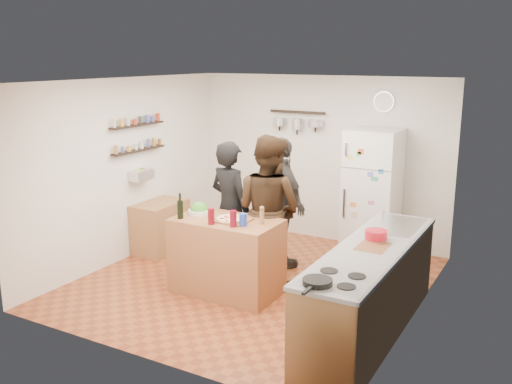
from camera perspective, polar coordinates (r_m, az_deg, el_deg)
The scene contains 26 objects.
room_shell at distance 7.22m, azimuth 1.12°, elevation 1.24°, with size 4.20×4.20×4.20m.
prep_island at distance 6.84m, azimuth -2.94°, elevation -6.43°, with size 1.25×0.72×0.91m, color brown.
pizza_board at distance 6.64m, azimuth -2.50°, elevation -2.83°, with size 0.42×0.34×0.02m, color brown.
pizza at distance 6.63m, azimuth -2.50°, elevation -2.67°, with size 0.34×0.34×0.02m, color beige.
salad_bowl at distance 6.96m, azimuth -5.70°, elevation -1.97°, with size 0.27×0.27×0.05m, color silver.
wine_bottle at distance 6.77m, azimuth -7.58°, elevation -1.75°, with size 0.07×0.07×0.22m, color black.
wine_glass_near at distance 6.51m, azimuth -4.50°, elevation -2.45°, with size 0.08×0.08×0.18m, color #5C0711.
wine_glass_far at distance 6.40m, azimuth -2.29°, elevation -2.68°, with size 0.08×0.08×0.19m, color #5B0717.
pepper_mill at distance 6.50m, azimuth 0.60°, elevation -2.51°, with size 0.05×0.05×0.17m, color #8E5D3B.
salt_canister at distance 6.43m, azimuth -1.31°, elevation -2.80°, with size 0.09×0.09×0.14m, color #1B3699.
person_left at distance 7.33m, azimuth -2.60°, elevation -1.63°, with size 0.64×0.42×1.74m, color black.
person_center at distance 7.04m, azimuth 1.23°, elevation -1.75°, with size 0.91×0.71×1.86m, color black.
person_back at distance 7.54m, azimuth 2.48°, elevation -1.15°, with size 1.03×0.43×1.76m, color #2D2A28.
counter_run at distance 6.01m, azimuth 11.34°, elevation -9.67°, with size 0.63×2.63×0.90m, color #9E7042.
stove_top at distance 5.00m, azimuth 8.13°, elevation -8.70°, with size 0.60×0.62×0.02m, color white.
skillet at distance 4.85m, azimuth 6.17°, elevation -8.92°, with size 0.25×0.25×0.05m, color black.
sink at distance 6.62m, azimuth 13.84°, elevation -3.32°, with size 0.50×0.80×0.03m, color silver.
cutting_board at distance 5.86m, azimuth 11.61°, elevation -5.46°, with size 0.30×0.40×0.02m, color brown.
red_bowl at distance 6.08m, azimuth 11.92°, elevation -4.19°, with size 0.23×0.23×0.10m, color #B11421.
fridge at distance 8.17m, azimuth 11.55°, elevation -0.10°, with size 0.70×0.68×1.80m, color white.
wall_clock at distance 8.29m, azimuth 12.68°, elevation 8.80°, with size 0.30×0.30×0.03m, color silver.
spice_shelf_lower at distance 8.11m, azimuth -11.66°, elevation 4.12°, with size 0.12×1.00×0.03m, color black.
spice_shelf_upper at distance 8.06m, azimuth -11.77°, elevation 6.57°, with size 0.12×1.00×0.03m, color black.
produce_basket at distance 8.15m, azimuth -11.38°, elevation 1.68°, with size 0.18×0.35×0.14m, color silver.
side_table at distance 8.38m, azimuth -9.51°, elevation -3.47°, with size 0.50×0.80×0.73m, color #A07243.
pot_rack at distance 8.70m, azimuth 4.16°, elevation 7.98°, with size 0.90×0.04×0.04m, color black.
Camera 1 is at (3.33, -5.83, 2.79)m, focal length 40.00 mm.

